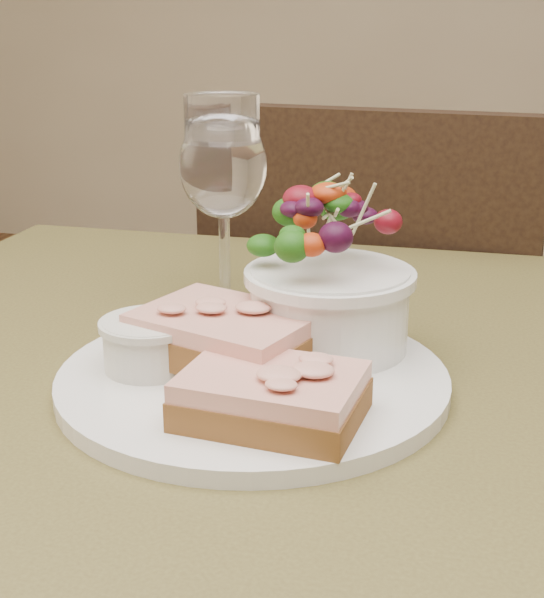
% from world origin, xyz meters
% --- Properties ---
extents(cafe_table, '(0.80, 0.80, 0.75)m').
position_xyz_m(cafe_table, '(0.00, 0.00, 0.65)').
color(cafe_table, '#4A401F').
rests_on(cafe_table, ground).
extents(chair_far, '(0.47, 0.47, 0.90)m').
position_xyz_m(chair_far, '(0.03, 0.61, 0.29)').
color(chair_far, black).
rests_on(chair_far, ground).
extents(dinner_plate, '(0.28, 0.28, 0.01)m').
position_xyz_m(dinner_plate, '(-0.00, -0.01, 0.76)').
color(dinner_plate, white).
rests_on(dinner_plate, cafe_table).
extents(sandwich_front, '(0.12, 0.09, 0.03)m').
position_xyz_m(sandwich_front, '(0.03, -0.07, 0.78)').
color(sandwich_front, '#4F2E15').
rests_on(sandwich_front, dinner_plate).
extents(sandwich_back, '(0.14, 0.12, 0.03)m').
position_xyz_m(sandwich_back, '(-0.03, -0.00, 0.79)').
color(sandwich_back, '#4F2E15').
rests_on(sandwich_back, dinner_plate).
extents(ramekin, '(0.07, 0.07, 0.04)m').
position_xyz_m(ramekin, '(-0.08, -0.02, 0.78)').
color(ramekin, silver).
rests_on(ramekin, dinner_plate).
extents(salad_bowl, '(0.12, 0.12, 0.13)m').
position_xyz_m(salad_bowl, '(0.04, 0.05, 0.82)').
color(salad_bowl, white).
rests_on(salad_bowl, dinner_plate).
extents(garnish, '(0.05, 0.04, 0.02)m').
position_xyz_m(garnish, '(-0.08, 0.07, 0.77)').
color(garnish, '#0E3309').
rests_on(garnish, dinner_plate).
extents(wine_glass, '(0.08, 0.08, 0.18)m').
position_xyz_m(wine_glass, '(-0.07, 0.15, 0.87)').
color(wine_glass, white).
rests_on(wine_glass, cafe_table).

